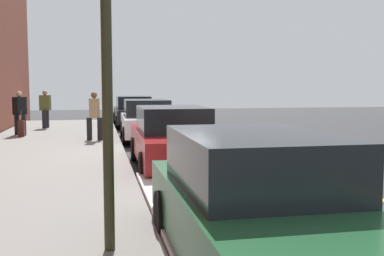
{
  "coord_description": "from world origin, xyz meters",
  "views": [
    {
      "loc": [
        12.07,
        -1.72,
        2.02
      ],
      "look_at": [
        2.32,
        0.27,
        1.11
      ],
      "focal_mm": 42.91,
      "sensor_mm": 36.0,
      "label": 1
    }
  ],
  "objects": [
    {
      "name": "pedestrian_tan_coat",
      "position": [
        -4.1,
        -1.87,
        1.04
      ],
      "size": [
        0.49,
        0.55,
        1.67
      ],
      "color": "black",
      "rests_on": "sidewalk"
    },
    {
      "name": "parked_car_black",
      "position": [
        -11.0,
        -0.02,
        0.76
      ],
      "size": [
        4.76,
        1.91,
        1.51
      ],
      "color": "black",
      "rests_on": "ground"
    },
    {
      "name": "parked_car_red",
      "position": [
        1.06,
        0.06,
        0.76
      ],
      "size": [
        4.49,
        1.93,
        1.51
      ],
      "color": "black",
      "rests_on": "ground"
    },
    {
      "name": "sidewalk",
      "position": [
        0.0,
        -3.3,
        0.07
      ],
      "size": [
        28.0,
        4.6,
        0.15
      ],
      "primitive_type": "cube",
      "color": "gray",
      "rests_on": "ground"
    },
    {
      "name": "parked_car_green",
      "position": [
        7.48,
        -0.05,
        0.76
      ],
      "size": [
        4.47,
        1.9,
        1.51
      ],
      "color": "black",
      "rests_on": "ground"
    },
    {
      "name": "rolling_suitcase",
      "position": [
        -5.84,
        -4.55,
        0.45
      ],
      "size": [
        0.34,
        0.22,
        0.95
      ],
      "color": "#471E19",
      "rests_on": "sidewalk"
    },
    {
      "name": "ground_plane",
      "position": [
        0.0,
        0.0,
        0.0
      ],
      "size": [
        56.0,
        56.0,
        0.0
      ],
      "primitive_type": "plane",
      "color": "#333335"
    },
    {
      "name": "lane_stripe_centre",
      "position": [
        0.0,
        3.2,
        0.0
      ],
      "size": [
        28.0,
        0.14,
        0.01
      ],
      "primitive_type": "cube",
      "color": "gold",
      "rests_on": "ground"
    },
    {
      "name": "parked_car_white",
      "position": [
        -5.03,
        0.04,
        0.76
      ],
      "size": [
        4.53,
        1.97,
        1.51
      ],
      "color": "black",
      "rests_on": "ground"
    },
    {
      "name": "pedestrian_olive_coat",
      "position": [
        -9.27,
        -4.06,
        1.05
      ],
      "size": [
        0.55,
        0.5,
        1.69
      ],
      "color": "black",
      "rests_on": "sidewalk"
    },
    {
      "name": "pedestrian_black_coat",
      "position": [
        -6.34,
        -4.67,
        1.04
      ],
      "size": [
        0.53,
        0.51,
        1.67
      ],
      "color": "black",
      "rests_on": "sidewalk"
    },
    {
      "name": "snow_bank_curb",
      "position": [
        5.61,
        -0.7,
        0.11
      ],
      "size": [
        6.0,
        0.56,
        0.22
      ],
      "primitive_type": "cube",
      "color": "white",
      "rests_on": "ground"
    }
  ]
}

